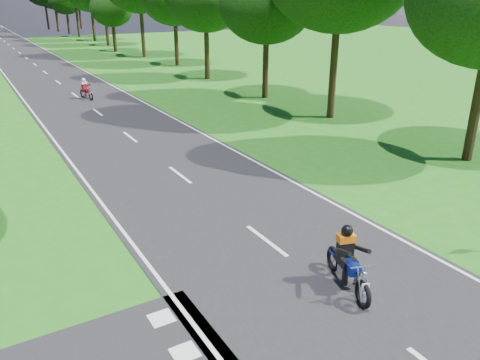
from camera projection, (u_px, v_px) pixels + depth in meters
ground at (311, 275)px, 11.50m from camera, size 160.00×160.00×0.00m
main_road at (26, 58)px, 51.58m from camera, size 7.00×140.00×0.02m
road_markings at (27, 60)px, 50.01m from camera, size 7.40×140.00×0.01m
rider_near_blue at (349, 259)px, 10.73m from camera, size 1.11×1.93×1.53m
rider_far_red at (86, 89)px, 30.86m from camera, size 0.83×1.69×1.35m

